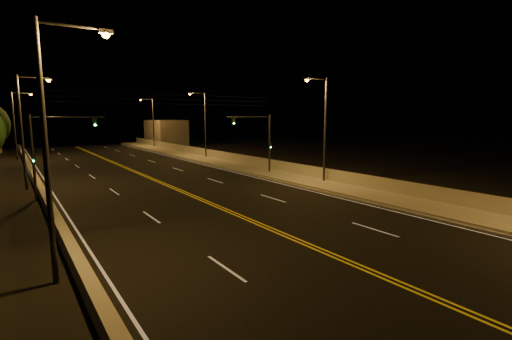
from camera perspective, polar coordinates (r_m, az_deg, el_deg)
road at (r=25.17m, az=-6.36°, el=-5.44°), size 18.00×120.00×0.02m
sidewalk at (r=31.50m, az=11.31°, el=-2.50°), size 3.60×120.00×0.30m
curb at (r=30.23m, az=8.81°, el=-3.03°), size 0.14×120.00×0.15m
parapet_wall at (r=32.57m, az=13.39°, el=-1.05°), size 0.30×120.00×1.00m
jersey_barrier at (r=22.48m, az=-28.30°, el=-7.12°), size 0.45×120.00×0.75m
distant_building_right at (r=79.86m, az=-13.69°, el=5.63°), size 6.00×10.00×5.13m
parapet_rail at (r=32.49m, az=13.42°, el=-0.13°), size 0.06×120.00×0.06m
lane_markings at (r=25.10m, az=-6.29°, el=-5.45°), size 17.32×116.00×0.00m
streetlight_1 at (r=32.73m, az=10.25°, el=7.02°), size 2.55×0.28×9.20m
streetlight_2 at (r=52.04m, az=-8.09°, el=7.50°), size 2.55×0.28×9.20m
streetlight_3 at (r=72.20m, az=-15.74°, el=7.48°), size 2.55×0.28×9.20m
streetlight_4 at (r=14.64m, az=-28.73°, el=4.70°), size 2.55×0.28×9.20m
streetlight_5 at (r=35.33m, az=-31.99°, el=5.99°), size 2.55×0.28×9.20m
streetlight_6 at (r=59.81m, az=-32.94°, el=6.35°), size 2.55×0.28×9.20m
traffic_signal_right at (r=37.29m, az=0.85°, el=5.06°), size 5.11×0.31×6.09m
traffic_signal_left at (r=30.72m, az=-29.33°, el=3.30°), size 5.11×0.31×6.09m
overhead_wires at (r=33.20m, az=-14.35°, el=10.53°), size 22.00×0.03×0.83m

